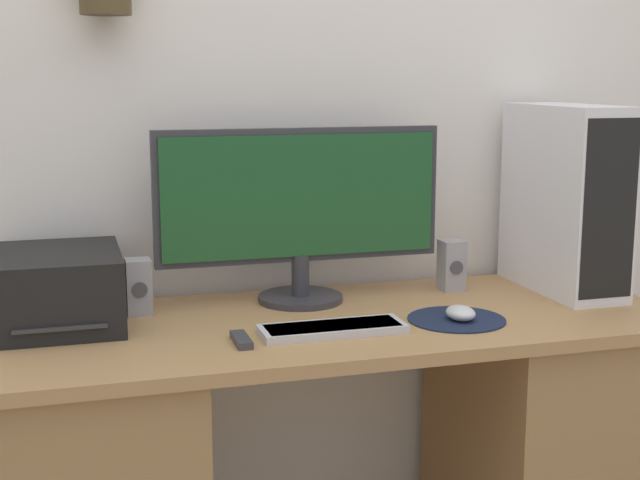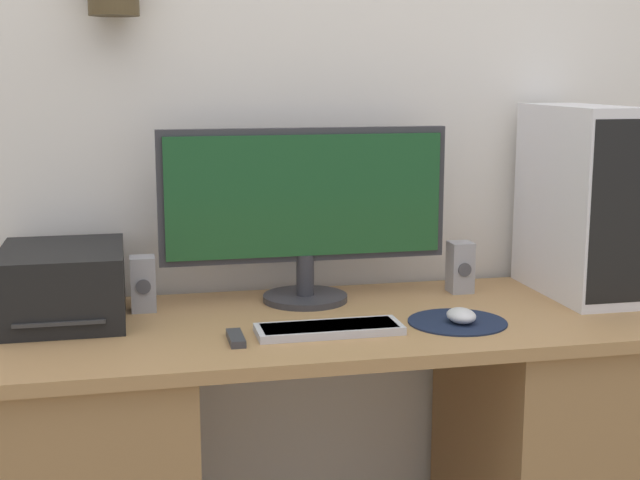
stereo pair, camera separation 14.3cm
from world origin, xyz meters
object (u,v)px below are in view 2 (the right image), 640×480
Objects in this scene: computer_tower at (578,201)px; speaker_right at (460,267)px; speaker_left at (143,284)px; remote_control at (236,338)px; printer at (63,285)px; monitor at (305,204)px; keyboard at (329,329)px; mouse at (461,315)px.

speaker_right is at bearing 164.32° from computer_tower.
speaker_left is at bearing 176.50° from computer_tower.
computer_tower is 4.64× the size of remote_control.
printer is 3.35× the size of remote_control.
printer is at bearing -174.75° from monitor.
keyboard is 0.78m from computer_tower.
computer_tower is 1.39× the size of printer.
keyboard is 0.21m from remote_control.
mouse is at bearing -151.73° from computer_tower.
printer is at bearing 157.61° from keyboard.
remote_control is (-0.21, -0.02, -0.00)m from keyboard.
mouse is at bearing -21.40° from speaker_left.
keyboard is at bearing -22.39° from printer.
monitor reaches higher than remote_control.
printer is 2.63× the size of speaker_left.
computer_tower reaches higher than speaker_right.
mouse is 0.24× the size of printer.
printer is 0.19m from speaker_left.
monitor is 0.46m from remote_control.
speaker_left is 0.37m from remote_control.
keyboard is 0.32m from mouse.
mouse is 0.17× the size of computer_tower.
speaker_left is (-0.40, 0.29, 0.06)m from keyboard.
keyboard is 0.64m from printer.
monitor is at bearing 136.85° from mouse.
printer reaches higher than remote_control.
computer_tower is 0.99m from remote_control.
keyboard reaches higher than remote_control.
keyboard is 0.52m from speaker_right.
printer is at bearing -176.85° from speaker_right.
printer is at bearing 178.91° from computer_tower.
monitor is at bearing 5.25° from printer.
speaker_right is (0.83, 0.01, 0.00)m from speaker_left.
monitor is 2.06× the size of printer.
monitor is at bearing -179.81° from speaker_right.
speaker_left is at bearing 13.23° from printer.
monitor is 1.48× the size of computer_tower.
speaker_right is (0.43, 0.30, 0.06)m from keyboard.
mouse is at bearing -43.15° from monitor.
printer is (-1.30, 0.02, -0.16)m from computer_tower.
computer_tower reaches higher than remote_control.
monitor is 0.49m from mouse.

